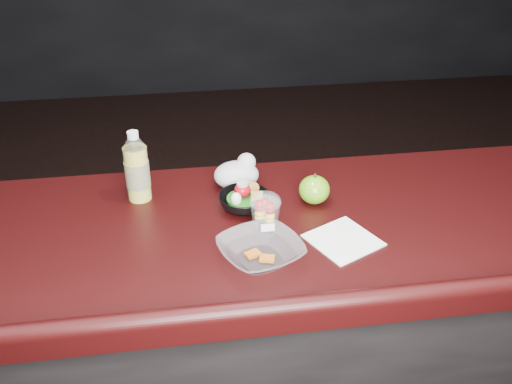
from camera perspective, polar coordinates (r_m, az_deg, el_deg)
counter at (r=1.90m, az=0.23°, el=-16.11°), size 4.06×0.71×1.02m
lemonade_bottle at (r=1.67m, az=-11.80°, el=2.04°), size 0.07×0.07×0.21m
fruit_cup at (r=1.50m, az=0.94°, el=-2.09°), size 0.08×0.08×0.12m
green_apple at (r=1.65m, az=5.85°, el=0.23°), size 0.09×0.09×0.09m
plastic_bag at (r=1.72m, az=-1.84°, el=1.88°), size 0.14×0.11×0.10m
snack_bowl at (r=1.62m, az=-1.21°, el=-0.83°), size 0.17×0.17×0.08m
takeout_bowl at (r=1.42m, az=0.46°, el=-5.94°), size 0.26×0.26×0.05m
paper_napkin at (r=1.52m, az=8.71°, el=-4.77°), size 0.21×0.21×0.00m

